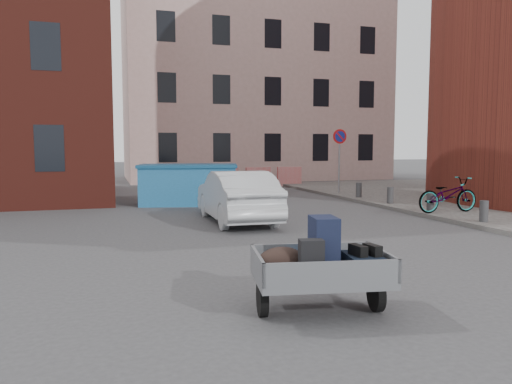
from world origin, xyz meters
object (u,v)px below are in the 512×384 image
object	(u,v)px
dumpster	(188,184)
trailer	(320,265)
silver_car	(237,196)
bicycle	(448,195)

from	to	relation	value
dumpster	trailer	bearing A→B (deg)	-79.03
silver_car	trailer	bearing A→B (deg)	83.54
trailer	bicycle	world-z (taller)	trailer
trailer	dumpster	world-z (taller)	dumpster
silver_car	bicycle	world-z (taller)	silver_car
silver_car	dumpster	bearing A→B (deg)	-81.61
trailer	silver_car	distance (m)	7.68
silver_car	bicycle	xyz separation A→B (m)	(6.20, -0.82, -0.06)
trailer	silver_car	size ratio (longest dim) A/B	0.45
trailer	dumpster	distance (m)	12.07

